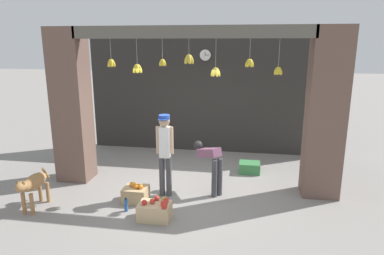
% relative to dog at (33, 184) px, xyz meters
% --- Properties ---
extents(ground_plane, '(60.00, 60.00, 0.00)m').
position_rel_dog_xyz_m(ground_plane, '(2.67, 1.22, -0.49)').
color(ground_plane, gray).
extents(shop_back_wall, '(6.55, 0.12, 3.31)m').
position_rel_dog_xyz_m(shop_back_wall, '(2.67, 4.06, 1.17)').
color(shop_back_wall, '#2D2B28').
rests_on(shop_back_wall, ground_plane).
extents(shop_pillar_left, '(0.70, 0.60, 3.31)m').
position_rel_dog_xyz_m(shop_pillar_left, '(0.05, 1.52, 1.17)').
color(shop_pillar_left, brown).
rests_on(shop_pillar_left, ground_plane).
extents(shop_pillar_right, '(0.70, 0.60, 3.31)m').
position_rel_dog_xyz_m(shop_pillar_right, '(5.30, 1.52, 1.17)').
color(shop_pillar_right, brown).
rests_on(shop_pillar_right, ground_plane).
extents(storefront_awning, '(4.65, 0.28, 0.96)m').
position_rel_dog_xyz_m(storefront_awning, '(2.67, 1.34, 2.64)').
color(storefront_awning, '#5B564C').
extents(dog, '(0.27, 0.96, 0.71)m').
position_rel_dog_xyz_m(dog, '(0.00, 0.00, 0.00)').
color(dog, '#9E7042').
rests_on(dog, ground_plane).
extents(shopkeeper, '(0.34, 0.27, 1.66)m').
position_rel_dog_xyz_m(shopkeeper, '(2.25, 0.94, 0.49)').
color(shopkeeper, '#424247').
rests_on(shopkeeper, ground_plane).
extents(worker_stooping, '(0.64, 0.63, 1.01)m').
position_rel_dog_xyz_m(worker_stooping, '(3.12, 1.24, 0.18)').
color(worker_stooping, '#424247').
rests_on(worker_stooping, ground_plane).
extents(fruit_crate_oranges, '(0.46, 0.42, 0.37)m').
position_rel_dog_xyz_m(fruit_crate_oranges, '(1.74, 0.60, -0.33)').
color(fruit_crate_oranges, tan).
rests_on(fruit_crate_oranges, ground_plane).
extents(fruit_crate_apples, '(0.55, 0.39, 0.38)m').
position_rel_dog_xyz_m(fruit_crate_apples, '(2.29, -0.02, -0.32)').
color(fruit_crate_apples, tan).
rests_on(fruit_crate_apples, ground_plane).
extents(produce_box_green, '(0.48, 0.39, 0.25)m').
position_rel_dog_xyz_m(produce_box_green, '(3.92, 2.49, -0.36)').
color(produce_box_green, '#387A42').
rests_on(produce_box_green, ground_plane).
extents(water_bottle, '(0.07, 0.07, 0.26)m').
position_rel_dog_xyz_m(water_bottle, '(1.69, 0.18, -0.37)').
color(water_bottle, '#2D60AD').
rests_on(water_bottle, ground_plane).
extents(wall_clock, '(0.31, 0.03, 0.31)m').
position_rel_dog_xyz_m(wall_clock, '(2.65, 3.98, 2.18)').
color(wall_clock, black).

